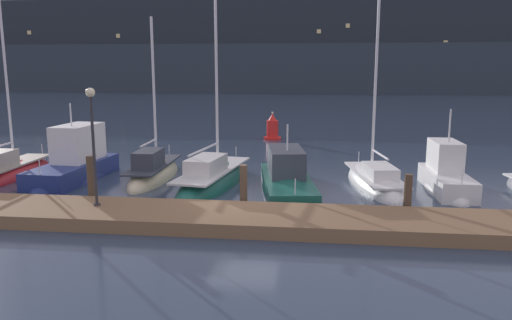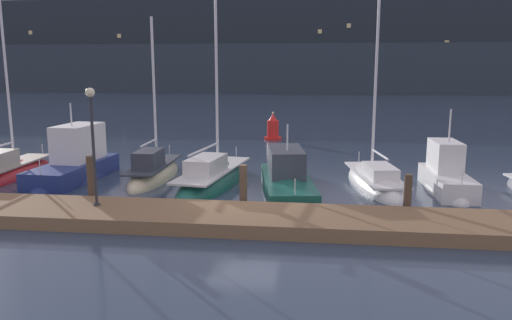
# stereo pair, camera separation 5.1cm
# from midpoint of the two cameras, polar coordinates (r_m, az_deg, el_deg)

# --- Properties ---
(ground_plane) EXTENTS (400.00, 400.00, 0.00)m
(ground_plane) POSITION_cam_midpoint_polar(r_m,az_deg,el_deg) (18.45, -1.34, -5.77)
(ground_plane) COLOR #2D3D51
(dock) EXTENTS (29.43, 2.80, 0.45)m
(dock) POSITION_cam_midpoint_polar(r_m,az_deg,el_deg) (16.75, -2.21, -6.69)
(dock) COLOR brown
(dock) RESTS_ON ground
(mooring_pile_1) EXTENTS (0.28, 0.28, 1.93)m
(mooring_pile_1) POSITION_cam_midpoint_polar(r_m,az_deg,el_deg) (19.82, -18.27, -2.28)
(mooring_pile_1) COLOR #4C3D2D
(mooring_pile_1) RESTS_ON ground
(mooring_pile_2) EXTENTS (0.28, 0.28, 1.72)m
(mooring_pile_2) POSITION_cam_midpoint_polar(r_m,az_deg,el_deg) (18.15, -1.38, -3.24)
(mooring_pile_2) COLOR #4C3D2D
(mooring_pile_2) RESTS_ON ground
(mooring_pile_3) EXTENTS (0.28, 0.28, 1.53)m
(mooring_pile_3) POSITION_cam_midpoint_polar(r_m,az_deg,el_deg) (18.27, 17.01, -3.93)
(mooring_pile_3) COLOR #4C3D2D
(mooring_pile_3) RESTS_ON ground
(sailboat_berth_1) EXTENTS (1.91, 7.25, 10.35)m
(sailboat_berth_1) POSITION_cam_midpoint_polar(r_m,az_deg,el_deg) (26.34, -26.47, -1.57)
(sailboat_berth_1) COLOR red
(sailboat_berth_1) RESTS_ON ground
(motorboat_berth_2) EXTENTS (2.45, 6.16, 4.27)m
(motorboat_berth_2) POSITION_cam_midpoint_polar(r_m,az_deg,el_deg) (24.69, -19.94, -1.13)
(motorboat_berth_2) COLOR navy
(motorboat_berth_2) RESTS_ON ground
(sailboat_berth_3) EXTENTS (1.82, 6.11, 8.26)m
(sailboat_berth_3) POSITION_cam_midpoint_polar(r_m,az_deg,el_deg) (23.99, -11.54, -1.80)
(sailboat_berth_3) COLOR beige
(sailboat_berth_3) RESTS_ON ground
(sailboat_berth_4) EXTENTS (2.95, 7.63, 11.90)m
(sailboat_berth_4) POSITION_cam_midpoint_polar(r_m,az_deg,el_deg) (22.30, -4.86, -2.56)
(sailboat_berth_4) COLOR #195647
(sailboat_berth_4) RESTS_ON ground
(motorboat_berth_5) EXTENTS (3.16, 7.19, 3.50)m
(motorboat_berth_5) POSITION_cam_midpoint_polar(r_m,az_deg,el_deg) (21.51, 3.62, -2.74)
(motorboat_berth_5) COLOR #195647
(motorboat_berth_5) RESTS_ON ground
(sailboat_berth_6) EXTENTS (2.81, 6.80, 10.84)m
(sailboat_berth_6) POSITION_cam_midpoint_polar(r_m,az_deg,el_deg) (22.67, 13.46, -2.69)
(sailboat_berth_6) COLOR white
(sailboat_berth_6) RESTS_ON ground
(motorboat_berth_7) EXTENTS (1.66, 4.90, 4.17)m
(motorboat_berth_7) POSITION_cam_midpoint_polar(r_m,az_deg,el_deg) (22.61, 20.94, -2.49)
(motorboat_berth_7) COLOR white
(motorboat_berth_7) RESTS_ON ground
(channel_buoy) EXTENTS (1.27, 1.27, 2.01)m
(channel_buoy) POSITION_cam_midpoint_polar(r_m,az_deg,el_deg) (36.13, 1.98, 3.56)
(channel_buoy) COLOR red
(channel_buoy) RESTS_ON ground
(dock_lamppost) EXTENTS (0.32, 0.32, 4.07)m
(dock_lamppost) POSITION_cam_midpoint_polar(r_m,az_deg,el_deg) (17.80, -18.14, 3.51)
(dock_lamppost) COLOR #2D2D33
(dock_lamppost) RESTS_ON dock
(hillside_backdrop) EXTENTS (240.00, 23.00, 18.88)m
(hillside_backdrop) POSITION_cam_midpoint_polar(r_m,az_deg,el_deg) (108.53, 4.23, 12.49)
(hillside_backdrop) COLOR #232B33
(hillside_backdrop) RESTS_ON ground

